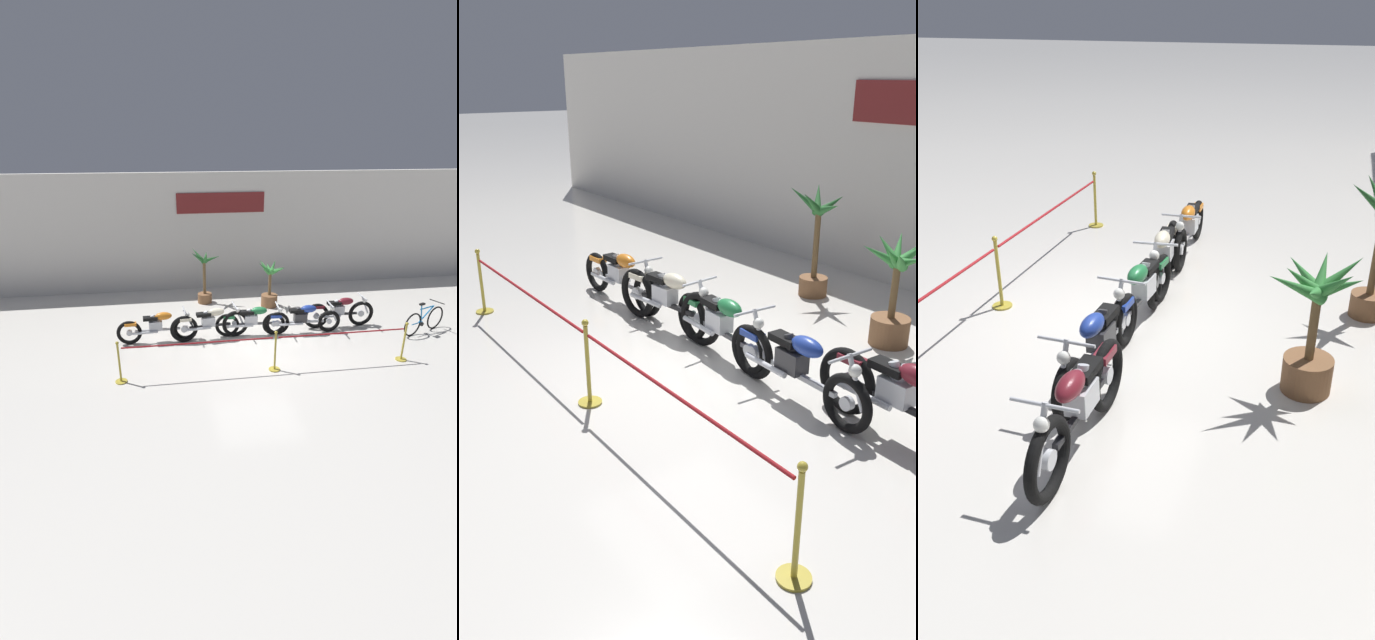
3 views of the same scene
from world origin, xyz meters
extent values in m
plane|color=silver|center=(0.00, 0.00, 0.00)|extent=(120.00, 120.00, 0.00)
torus|color=black|center=(-1.97, 0.55, 0.35)|extent=(0.70, 0.14, 0.69)
torus|color=black|center=(-3.53, 0.48, 0.35)|extent=(0.70, 0.14, 0.69)
cylinder|color=silver|center=(-1.97, 0.55, 0.35)|extent=(0.17, 0.09, 0.16)
cylinder|color=silver|center=(-3.53, 0.48, 0.35)|extent=(0.17, 0.09, 0.16)
cylinder|color=silver|center=(-1.88, 0.55, 0.63)|extent=(0.31, 0.07, 0.59)
cube|color=silver|center=(-2.80, 0.51, 0.51)|extent=(0.37, 0.24, 0.26)
cylinder|color=silver|center=(-2.76, 0.51, 0.71)|extent=(0.18, 0.12, 0.24)
cylinder|color=silver|center=(-2.84, 0.51, 0.71)|extent=(0.18, 0.12, 0.24)
cylinder|color=silver|center=(-3.09, 0.36, 0.37)|extent=(0.70, 0.10, 0.07)
cube|color=#ADAFB5|center=(-2.75, 0.51, 0.37)|extent=(1.25, 0.11, 0.06)
ellipsoid|color=orange|center=(-2.57, 0.52, 0.77)|extent=(0.47, 0.24, 0.22)
cube|color=black|center=(-2.93, 0.51, 0.73)|extent=(0.41, 0.22, 0.09)
cube|color=orange|center=(-3.48, 0.48, 0.60)|extent=(0.33, 0.17, 0.08)
cylinder|color=silver|center=(-1.99, 0.55, 0.90)|extent=(0.06, 0.62, 0.04)
sphere|color=silver|center=(-1.91, 0.55, 0.76)|extent=(0.14, 0.14, 0.14)
torus|color=black|center=(-0.55, 0.54, 0.39)|extent=(0.79, 0.19, 0.78)
torus|color=black|center=(-2.02, 0.40, 0.39)|extent=(0.79, 0.19, 0.78)
cylinder|color=silver|center=(-0.55, 0.54, 0.39)|extent=(0.20, 0.10, 0.19)
cylinder|color=silver|center=(-2.02, 0.40, 0.39)|extent=(0.20, 0.10, 0.19)
cylinder|color=silver|center=(-0.46, 0.55, 0.67)|extent=(0.31, 0.09, 0.59)
cube|color=silver|center=(-1.34, 0.46, 0.55)|extent=(0.38, 0.25, 0.26)
cylinder|color=silver|center=(-1.30, 0.47, 0.75)|extent=(0.19, 0.13, 0.24)
cylinder|color=silver|center=(-1.38, 0.46, 0.75)|extent=(0.19, 0.13, 0.24)
cylinder|color=silver|center=(-1.62, 0.30, 0.41)|extent=(0.70, 0.14, 0.07)
cube|color=black|center=(-1.29, 0.47, 0.41)|extent=(1.18, 0.18, 0.06)
ellipsoid|color=beige|center=(-1.11, 0.49, 0.81)|extent=(0.48, 0.26, 0.22)
cube|color=black|center=(-1.47, 0.45, 0.77)|extent=(0.42, 0.24, 0.09)
cube|color=beige|center=(-1.97, 0.40, 0.68)|extent=(0.33, 0.19, 0.08)
cylinder|color=silver|center=(-0.57, 0.54, 0.94)|extent=(0.10, 0.62, 0.04)
sphere|color=silver|center=(-0.49, 0.55, 0.80)|extent=(0.14, 0.14, 0.14)
torus|color=black|center=(0.67, 0.47, 0.35)|extent=(0.70, 0.14, 0.70)
torus|color=black|center=(-0.78, 0.56, 0.35)|extent=(0.70, 0.14, 0.70)
cylinder|color=silver|center=(0.67, 0.47, 0.35)|extent=(0.17, 0.09, 0.17)
cylinder|color=silver|center=(-0.78, 0.56, 0.35)|extent=(0.17, 0.09, 0.17)
cylinder|color=silver|center=(0.76, 0.47, 0.63)|extent=(0.31, 0.07, 0.59)
cube|color=silver|center=(-0.10, 0.52, 0.51)|extent=(0.37, 0.24, 0.26)
cylinder|color=silver|center=(-0.06, 0.52, 0.71)|extent=(0.19, 0.12, 0.24)
cylinder|color=silver|center=(-0.14, 0.52, 0.71)|extent=(0.19, 0.12, 0.24)
cylinder|color=silver|center=(-0.41, 0.40, 0.37)|extent=(0.70, 0.11, 0.07)
cube|color=#47474C|center=(-0.05, 0.52, 0.37)|extent=(1.17, 0.13, 0.06)
ellipsoid|color=#1E6B38|center=(0.13, 0.51, 0.77)|extent=(0.47, 0.25, 0.22)
cube|color=black|center=(-0.23, 0.53, 0.73)|extent=(0.41, 0.22, 0.09)
cube|color=#1E6B38|center=(-0.73, 0.56, 0.60)|extent=(0.33, 0.18, 0.08)
cylinder|color=silver|center=(0.65, 0.47, 0.90)|extent=(0.07, 0.62, 0.04)
sphere|color=silver|center=(0.73, 0.47, 0.76)|extent=(0.14, 0.14, 0.14)
torus|color=black|center=(2.22, 0.43, 0.34)|extent=(0.67, 0.13, 0.67)
torus|color=black|center=(0.57, 0.48, 0.34)|extent=(0.67, 0.13, 0.67)
cylinder|color=silver|center=(2.22, 0.43, 0.34)|extent=(0.16, 0.09, 0.16)
cylinder|color=silver|center=(0.57, 0.48, 0.34)|extent=(0.16, 0.09, 0.16)
cylinder|color=silver|center=(2.31, 0.42, 0.62)|extent=(0.31, 0.07, 0.59)
cube|color=#2D2D30|center=(1.34, 0.46, 0.50)|extent=(0.37, 0.23, 0.26)
cylinder|color=#2D2D30|center=(1.38, 0.46, 0.70)|extent=(0.18, 0.12, 0.24)
cylinder|color=#2D2D30|center=(1.30, 0.46, 0.70)|extent=(0.18, 0.12, 0.24)
cylinder|color=silver|center=(1.04, 0.33, 0.36)|extent=(0.70, 0.09, 0.07)
cube|color=#ADAFB5|center=(1.39, 0.46, 0.36)|extent=(1.32, 0.11, 0.06)
ellipsoid|color=navy|center=(1.57, 0.45, 0.76)|extent=(0.47, 0.24, 0.22)
cube|color=black|center=(1.21, 0.46, 0.72)|extent=(0.41, 0.21, 0.09)
cube|color=navy|center=(0.62, 0.48, 0.57)|extent=(0.33, 0.17, 0.08)
cylinder|color=silver|center=(2.20, 0.43, 0.89)|extent=(0.06, 0.62, 0.04)
sphere|color=silver|center=(2.28, 0.42, 0.75)|extent=(0.14, 0.14, 0.14)
torus|color=black|center=(3.34, 0.72, 0.39)|extent=(0.78, 0.12, 0.78)
torus|color=black|center=(1.94, 0.74, 0.39)|extent=(0.78, 0.12, 0.78)
cylinder|color=silver|center=(3.34, 0.72, 0.39)|extent=(0.19, 0.08, 0.19)
cylinder|color=silver|center=(1.94, 0.74, 0.39)|extent=(0.19, 0.08, 0.19)
cylinder|color=silver|center=(3.43, 0.72, 0.67)|extent=(0.30, 0.06, 0.59)
cube|color=silver|center=(2.59, 0.73, 0.55)|extent=(0.36, 0.22, 0.26)
cylinder|color=silver|center=(2.63, 0.73, 0.75)|extent=(0.18, 0.11, 0.24)
cylinder|color=silver|center=(2.55, 0.73, 0.75)|extent=(0.18, 0.11, 0.24)
cylinder|color=silver|center=(2.29, 0.60, 0.41)|extent=(0.70, 0.08, 0.07)
cube|color=black|center=(2.64, 0.73, 0.41)|extent=(1.13, 0.07, 0.06)
ellipsoid|color=maroon|center=(2.82, 0.73, 0.81)|extent=(0.46, 0.23, 0.22)
cube|color=black|center=(2.46, 0.73, 0.77)|extent=(0.40, 0.20, 0.09)
cube|color=maroon|center=(1.99, 0.74, 0.67)|extent=(0.32, 0.16, 0.08)
cylinder|color=silver|center=(3.32, 0.72, 0.94)|extent=(0.04, 0.62, 0.04)
sphere|color=silver|center=(3.40, 0.72, 0.80)|extent=(0.14, 0.14, 0.14)
cylinder|color=brown|center=(-1.13, 3.41, 0.17)|extent=(0.49, 0.49, 0.33)
cone|color=#235B28|center=(-1.10, 3.21, 1.64)|extent=(0.23, 0.55, 0.50)
cylinder|color=brown|center=(0.99, 2.74, 0.20)|extent=(0.55, 0.55, 0.40)
cylinder|color=brown|center=(0.99, 2.74, 0.80)|extent=(0.10, 0.10, 0.79)
cone|color=#337F38|center=(1.21, 2.71, 1.28)|extent=(0.56, 0.25, 0.34)
cone|color=#337F38|center=(1.12, 2.88, 1.34)|extent=(0.42, 0.46, 0.52)
cone|color=#337F38|center=(0.99, 2.94, 1.28)|extent=(0.17, 0.51, 0.35)
cone|color=#337F38|center=(0.84, 2.92, 1.34)|extent=(0.46, 0.55, 0.54)
cone|color=#337F38|center=(0.81, 2.76, 1.34)|extent=(0.51, 0.20, 0.46)
cone|color=#337F38|center=(0.81, 2.59, 1.29)|extent=(0.51, 0.50, 0.45)
cone|color=#337F38|center=(1.02, 2.58, 1.31)|extent=(0.22, 0.46, 0.42)
cone|color=#337F38|center=(1.18, 2.52, 1.31)|extent=(0.50, 0.63, 0.51)
cylinder|color=gold|center=(-3.63, -1.53, 0.01)|extent=(0.28, 0.28, 0.03)
cylinder|color=gold|center=(-3.63, -1.53, 0.50)|extent=(0.05, 0.05, 0.95)
sphere|color=gold|center=(-3.63, -1.53, 1.01)|extent=(0.08, 0.08, 0.08)
cylinder|color=maroon|center=(-1.78, -1.53, 0.88)|extent=(3.56, 0.04, 0.04)
cylinder|color=maroon|center=(1.76, -1.53, 0.88)|extent=(3.23, 0.04, 0.04)
cylinder|color=gold|center=(0.08, -1.53, 0.01)|extent=(0.28, 0.28, 0.03)
cylinder|color=gold|center=(0.08, -1.53, 0.50)|extent=(0.05, 0.05, 0.95)
sphere|color=gold|center=(0.08, -1.53, 1.01)|extent=(0.08, 0.08, 0.08)
camera|label=1|loc=(-2.48, -10.49, 5.29)|focal=24.00mm
camera|label=2|loc=(5.99, -4.34, 3.59)|focal=35.00mm
camera|label=3|loc=(7.10, 2.74, 3.89)|focal=35.00mm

